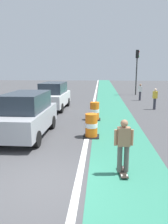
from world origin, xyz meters
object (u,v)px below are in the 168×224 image
object	(u,v)px
parked_suv_nearest	(27,114)
traffic_barrel_mid	(95,111)
skateboarder_on_lane	(124,145)
traffic_light_corner	(137,64)
pedestrian_crossing	(155,98)
pedestrian_waiting	(140,92)
traffic_barrel_front	(91,126)
parked_suv_second	(54,96)

from	to	relation	value
parked_suv_nearest	traffic_barrel_mid	distance (m)	4.73
skateboarder_on_lane	traffic_barrel_mid	size ratio (longest dim) A/B	1.55
skateboarder_on_lane	traffic_light_corner	world-z (taller)	traffic_light_corner
parked_suv_nearest	pedestrian_crossing	size ratio (longest dim) A/B	2.87
skateboarder_on_lane	traffic_light_corner	size ratio (longest dim) A/B	0.33
pedestrian_waiting	pedestrian_crossing	bearing A→B (deg)	-86.58
traffic_barrel_mid	traffic_barrel_front	bearing A→B (deg)	-90.89
parked_suv_nearest	pedestrian_crossing	bearing A→B (deg)	44.43
parked_suv_nearest	traffic_barrel_mid	bearing A→B (deg)	49.94
traffic_light_corner	traffic_barrel_front	bearing A→B (deg)	-105.20
traffic_barrel_front	pedestrian_waiting	bearing A→B (deg)	70.66
parked_suv_nearest	pedestrian_crossing	distance (m)	10.50
traffic_barrel_front	pedestrian_waiting	distance (m)	12.80
parked_suv_nearest	pedestrian_waiting	xyz separation A→B (m)	(7.21, 12.16, -0.17)
parked_suv_second	pedestrian_crossing	size ratio (longest dim) A/B	2.88
traffic_barrel_mid	pedestrian_crossing	distance (m)	5.84
parked_suv_nearest	skateboarder_on_lane	bearing A→B (deg)	-41.13
parked_suv_second	pedestrian_crossing	world-z (taller)	parked_suv_second
parked_suv_second	traffic_barrel_mid	distance (m)	4.73
pedestrian_crossing	traffic_barrel_mid	bearing A→B (deg)	-140.00
pedestrian_crossing	parked_suv_nearest	bearing A→B (deg)	-135.57
traffic_barrel_front	pedestrian_crossing	world-z (taller)	pedestrian_crossing
traffic_barrel_mid	pedestrian_crossing	size ratio (longest dim) A/B	0.68
parked_suv_nearest	parked_suv_second	world-z (taller)	same
parked_suv_nearest	parked_suv_second	bearing A→B (deg)	91.62
traffic_light_corner	pedestrian_crossing	xyz separation A→B (m)	(0.01, -9.36, -2.64)
skateboarder_on_lane	parked_suv_second	xyz separation A→B (m)	(-4.26, 10.57, 0.12)
skateboarder_on_lane	parked_suv_nearest	bearing A→B (deg)	138.87
skateboarder_on_lane	traffic_barrel_front	world-z (taller)	skateboarder_on_lane
traffic_barrel_mid	skateboarder_on_lane	bearing A→B (deg)	-81.73
pedestrian_crossing	traffic_light_corner	bearing A→B (deg)	90.06
traffic_barrel_mid	traffic_light_corner	xyz separation A→B (m)	(4.46, 13.11, 2.97)
parked_suv_second	traffic_barrel_mid	xyz separation A→B (m)	(3.22, -3.42, -0.50)
parked_suv_nearest	traffic_barrel_front	bearing A→B (deg)	1.64
parked_suv_nearest	pedestrian_waiting	world-z (taller)	parked_suv_nearest
parked_suv_nearest	traffic_barrel_front	xyz separation A→B (m)	(2.97, 0.09, -0.50)
skateboarder_on_lane	parked_suv_nearest	xyz separation A→B (m)	(-4.06, 3.55, 0.12)
parked_suv_second	traffic_light_corner	xyz separation A→B (m)	(7.68, 9.69, 2.47)
skateboarder_on_lane	traffic_barrel_front	distance (m)	3.81
traffic_light_corner	pedestrian_waiting	distance (m)	5.26
traffic_barrel_mid	parked_suv_nearest	bearing A→B (deg)	-130.06
skateboarder_on_lane	traffic_barrel_mid	distance (m)	7.23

